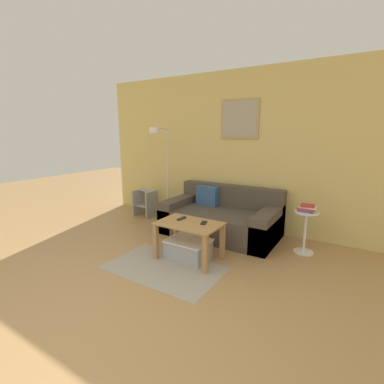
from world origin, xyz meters
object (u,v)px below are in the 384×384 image
side_table (305,228)px  step_stool (145,202)px  coffee_table (189,231)px  book_stack (307,208)px  remote_control (181,218)px  couch (221,218)px  storage_bin (188,249)px  cell_phone (204,223)px  floor_lamp (162,164)px

side_table → step_stool: 2.94m
coffee_table → book_stack: bearing=39.3°
coffee_table → remote_control: (-0.16, 0.07, 0.12)m
couch → coffee_table: bearing=-87.2°
remote_control → side_table: bearing=38.3°
book_stack → step_stool: bearing=176.8°
couch → coffee_table: (0.05, -1.03, 0.12)m
coffee_table → step_stool: bearing=146.5°
coffee_table → step_stool: (-1.73, 1.14, -0.11)m
storage_bin → side_table: 1.57m
storage_bin → remote_control: size_ratio=3.59×
couch → step_stool: 1.68m
coffee_table → cell_phone: bearing=27.7°
book_stack → remote_control: (-1.36, -0.91, -0.12)m
couch → remote_control: (-0.11, -0.96, 0.24)m
couch → step_stool: bearing=176.1°
step_stool → couch: bearing=-3.9°
step_stool → remote_control: bearing=-34.4°
couch → coffee_table: 1.03m
remote_control → step_stool: 1.91m
coffee_table → storage_bin: bearing=146.3°
coffee_table → step_stool: 2.07m
storage_bin → cell_phone: (0.18, 0.07, 0.36)m
side_table → step_stool: size_ratio=1.15×
storage_bin → step_stool: bearing=146.6°
side_table → couch: bearing=177.5°
couch → floor_lamp: size_ratio=1.05×
cell_phone → step_stool: (-1.89, 1.06, -0.22)m
storage_bin → step_stool: step_stool is taller
cell_phone → storage_bin: bearing=-177.1°
couch → step_stool: size_ratio=3.53×
couch → floor_lamp: (-1.17, 0.00, 0.79)m
storage_bin → floor_lamp: size_ratio=0.32×
storage_bin → side_table: size_ratio=0.94×
couch → remote_control: couch is taller
book_stack → couch: bearing=177.8°
storage_bin → side_table: bearing=38.0°
cell_phone → side_table: bearing=22.3°
storage_bin → book_stack: size_ratio=2.31×
couch → step_stool: (-1.68, 0.12, 0.01)m
storage_bin → book_stack: 1.63m
couch → book_stack: bearing=-2.2°
side_table → remote_control: bearing=-146.6°
remote_control → coffee_table: bearing=-18.9°
book_stack → cell_phone: book_stack is taller
remote_control → cell_phone: remote_control is taller
cell_phone → couch: bearing=84.6°
coffee_table → remote_control: remote_control is taller
couch → floor_lamp: bearing=179.9°
coffee_table → book_stack: (1.20, 0.98, 0.24)m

